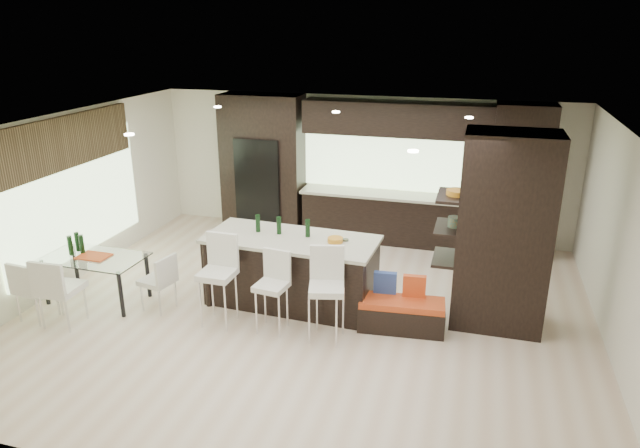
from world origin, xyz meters
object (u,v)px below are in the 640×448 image
(stool_mid, at_px, (272,300))
(stool_right, at_px, (326,304))
(chair_near, at_px, (62,293))
(chair_end, at_px, (158,284))
(dining_table, at_px, (97,279))
(floor_vase, at_px, (345,273))
(stool_left, at_px, (218,290))
(chair_far, at_px, (36,292))
(bench, at_px, (401,315))
(kitchen_island, at_px, (292,270))

(stool_mid, bearing_deg, stool_right, 5.76)
(stool_right, xyz_separation_m, chair_near, (-3.61, -0.61, -0.04))
(chair_end, bearing_deg, stool_mid, -82.09)
(dining_table, bearing_deg, floor_vase, 14.24)
(stool_mid, distance_m, chair_near, 2.91)
(stool_mid, bearing_deg, stool_left, -170.29)
(floor_vase, bearing_deg, chair_far, -159.19)
(bench, bearing_deg, chair_end, -178.76)
(stool_left, bearing_deg, bench, 12.77)
(bench, distance_m, chair_end, 3.53)
(stool_mid, xyz_separation_m, dining_table, (-2.84, 0.11, -0.10))
(kitchen_island, relative_size, chair_near, 2.67)
(stool_mid, height_order, floor_vase, floor_vase)
(stool_left, height_order, floor_vase, floor_vase)
(stool_right, bearing_deg, stool_left, 166.30)
(chair_far, bearing_deg, bench, 18.18)
(stool_left, relative_size, chair_near, 1.10)
(chair_end, bearing_deg, stool_left, -86.29)
(stool_left, distance_m, bench, 2.54)
(floor_vase, relative_size, dining_table, 0.72)
(bench, height_order, chair_end, chair_end)
(bench, bearing_deg, dining_table, 179.84)
(kitchen_island, distance_m, floor_vase, 0.79)
(stool_mid, height_order, dining_table, stool_mid)
(stool_left, bearing_deg, chair_near, -162.76)
(floor_vase, xyz_separation_m, chair_near, (-3.63, -1.58, -0.06))
(kitchen_island, relative_size, chair_far, 3.01)
(kitchen_island, bearing_deg, dining_table, -162.74)
(bench, distance_m, chair_far, 5.12)
(kitchen_island, height_order, chair_end, kitchen_island)
(dining_table, xyz_separation_m, chair_near, (0.00, -0.75, 0.12))
(kitchen_island, distance_m, chair_near, 3.20)
(stool_mid, relative_size, bench, 0.78)
(floor_vase, bearing_deg, chair_end, -162.21)
(stool_left, bearing_deg, chair_end, 173.04)
(bench, xyz_separation_m, floor_vase, (-0.91, 0.45, 0.31))
(stool_right, height_order, chair_end, stool_right)
(stool_mid, xyz_separation_m, chair_near, (-2.84, -0.64, 0.02))
(stool_mid, xyz_separation_m, floor_vase, (0.79, 0.95, 0.08))
(stool_right, relative_size, bench, 0.88)
(stool_mid, relative_size, chair_end, 1.15)
(chair_near, xyz_separation_m, chair_end, (1.03, 0.75, -0.08))
(dining_table, relative_size, chair_near, 1.56)
(stool_mid, xyz_separation_m, stool_right, (0.77, -0.02, 0.06))
(floor_vase, height_order, dining_table, floor_vase)
(dining_table, bearing_deg, chair_far, -121.28)
(bench, xyz_separation_m, chair_end, (-3.50, -0.38, 0.17))
(stool_left, relative_size, dining_table, 0.70)
(floor_vase, distance_m, chair_end, 2.73)
(chair_far, distance_m, chair_end, 1.66)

